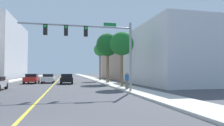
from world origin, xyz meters
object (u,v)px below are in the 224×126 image
object	(u,v)px
palm_mid	(108,45)
pedestrian	(127,81)
traffic_signal_mast	(95,39)
palm_near	(122,44)
car_red	(32,78)
car_white	(48,78)
palm_far	(100,50)
car_black	(67,79)

from	to	relation	value
palm_mid	pedestrian	size ratio (longest dim) A/B	4.71
traffic_signal_mast	pedestrian	xyz separation A→B (m)	(3.46, 1.99, -3.64)
palm_near	car_red	bearing A→B (deg)	137.02
car_white	palm_far	bearing A→B (deg)	26.36
palm_mid	pedestrian	bearing A→B (deg)	-91.93
palm_mid	car_black	size ratio (longest dim) A/B	1.78
traffic_signal_mast	pedestrian	size ratio (longest dim) A/B	5.84
palm_far	car_black	distance (m)	11.15
palm_mid	car_black	xyz separation A→B (m)	(-6.08, 0.22, -5.11)
palm_mid	car_white	world-z (taller)	palm_mid
palm_near	car_black	distance (m)	11.02
car_black	pedestrian	xyz separation A→B (m)	(5.70, -11.44, 0.19)
traffic_signal_mast	car_black	world-z (taller)	traffic_signal_mast
car_black	palm_mid	bearing A→B (deg)	-1.13
car_white	palm_near	bearing A→B (deg)	-51.77
traffic_signal_mast	palm_far	world-z (taller)	palm_far
palm_near	pedestrian	size ratio (longest dim) A/B	3.90
car_black	pedestrian	bearing A→B (deg)	-62.57
traffic_signal_mast	palm_far	distance (m)	21.55
palm_far	pedestrian	world-z (taller)	palm_far
traffic_signal_mast	car_red	world-z (taller)	traffic_signal_mast
car_white	car_black	world-z (taller)	car_black
traffic_signal_mast	palm_near	bearing A→B (deg)	53.72
palm_near	pedestrian	world-z (taller)	palm_near
palm_mid	car_black	bearing A→B (deg)	177.93
palm_far	car_red	size ratio (longest dim) A/B	1.57
car_red	palm_far	bearing A→B (deg)	24.91
palm_mid	car_black	world-z (taller)	palm_mid
palm_near	car_white	bearing A→B (deg)	128.30
traffic_signal_mast	car_red	bearing A→B (deg)	115.23
pedestrian	palm_far	bearing A→B (deg)	150.81
palm_mid	car_white	bearing A→B (deg)	159.05
palm_near	car_red	distance (m)	16.05
pedestrian	palm_near	bearing A→B (deg)	145.19
palm_mid	palm_far	distance (m)	7.93
car_white	car_red	size ratio (longest dim) A/B	0.99
traffic_signal_mast	car_black	size ratio (longest dim) A/B	2.21
car_white	pedestrian	size ratio (longest dim) A/B	2.79
palm_mid	palm_far	bearing A→B (deg)	88.98
palm_near	palm_mid	size ratio (longest dim) A/B	0.83
palm_mid	car_white	size ratio (longest dim) A/B	1.69
palm_far	car_white	xyz separation A→B (m)	(-9.08, -4.51, -5.14)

